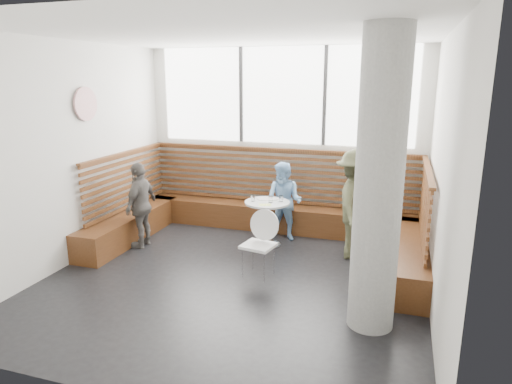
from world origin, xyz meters
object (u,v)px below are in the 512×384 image
(cafe_chair, at_px, (260,238))
(child_back, at_px, (284,201))
(cafe_table, at_px, (267,214))
(adult_man, at_px, (356,204))
(concrete_column, at_px, (379,185))
(child_left, at_px, (141,205))

(cafe_chair, height_order, child_back, child_back)
(cafe_table, height_order, adult_man, adult_man)
(cafe_chair, xyz_separation_m, adult_man, (1.18, 1.04, 0.31))
(concrete_column, distance_m, child_left, 4.07)
(cafe_table, distance_m, child_left, 2.04)
(adult_man, distance_m, child_left, 3.38)
(concrete_column, xyz_separation_m, cafe_table, (-1.80, 2.02, -1.07))
(cafe_chair, bearing_deg, child_back, 102.25)
(cafe_chair, height_order, adult_man, adult_man)
(cafe_table, xyz_separation_m, cafe_chair, (0.22, -1.11, 0.00))
(concrete_column, height_order, cafe_chair, concrete_column)
(child_back, height_order, child_left, child_left)
(cafe_chair, distance_m, adult_man, 1.60)
(concrete_column, relative_size, child_back, 2.42)
(cafe_table, distance_m, cafe_chair, 1.13)
(adult_man, height_order, child_back, adult_man)
(cafe_table, xyz_separation_m, adult_man, (1.40, -0.07, 0.31))
(concrete_column, height_order, adult_man, concrete_column)
(cafe_table, relative_size, cafe_chair, 0.82)
(child_left, bearing_deg, child_back, 114.99)
(concrete_column, height_order, child_back, concrete_column)
(cafe_chair, bearing_deg, cafe_table, 112.03)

